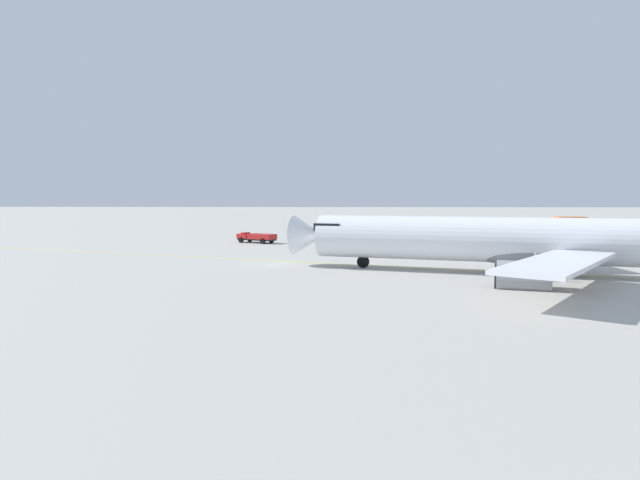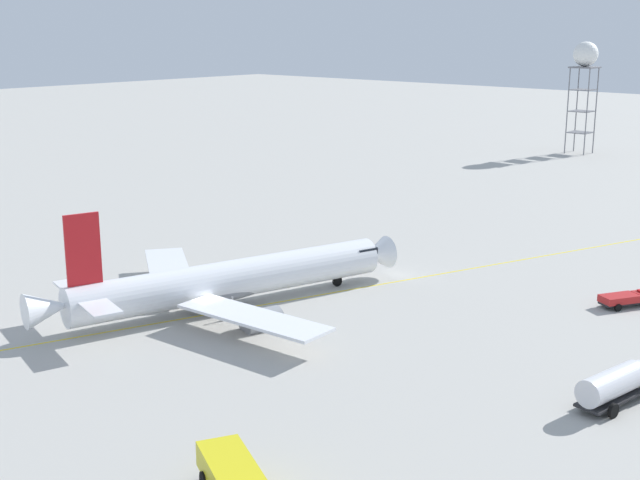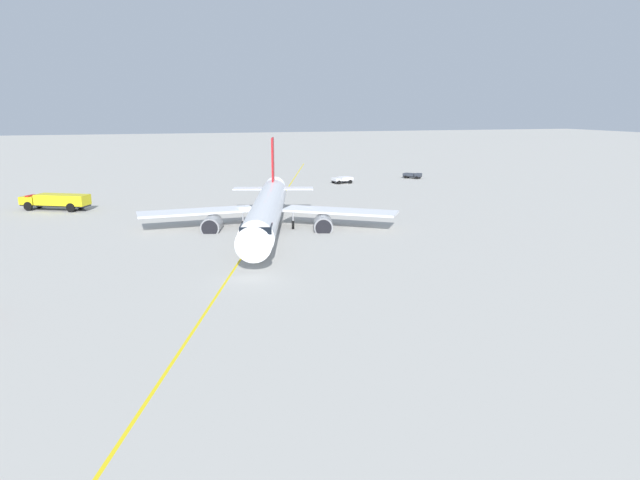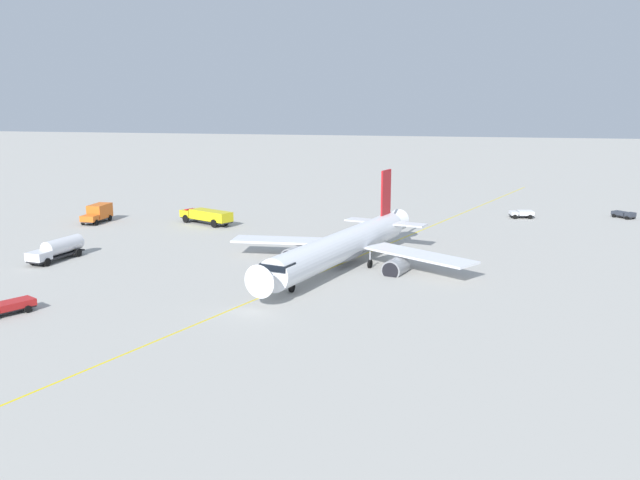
% 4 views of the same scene
% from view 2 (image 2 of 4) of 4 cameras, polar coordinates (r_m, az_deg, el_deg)
% --- Properties ---
extents(ground_plane, '(600.00, 600.00, 0.00)m').
position_cam_2_polar(ground_plane, '(82.53, -7.52, -5.39)').
color(ground_plane, '#ADAAA3').
extents(airliner_main, '(39.08, 33.64, 11.80)m').
position_cam_2_polar(airliner_main, '(85.40, -6.23, -2.81)').
color(airliner_main, white).
rests_on(airliner_main, ground_plane).
extents(fuel_tanker_truck, '(9.05, 3.85, 2.87)m').
position_cam_2_polar(fuel_tanker_truck, '(68.04, 19.29, -9.03)').
color(fuel_tanker_truck, '#232326').
rests_on(fuel_tanker_truck, ground_plane).
extents(ops_pickup_truck, '(5.96, 4.48, 1.41)m').
position_cam_2_polar(ops_pickup_truck, '(91.11, 19.82, -3.70)').
color(ops_pickup_truck, '#232326').
rests_on(ops_pickup_truck, ground_plane).
extents(radar_tower, '(5.29, 5.29, 24.05)m').
position_cam_2_polar(radar_tower, '(195.65, 17.31, 11.43)').
color(radar_tower, slate).
rests_on(radar_tower, ground_plane).
extents(taxiway_centreline, '(176.96, 60.67, 0.01)m').
position_cam_2_polar(taxiway_centreline, '(85.56, -5.43, -4.61)').
color(taxiway_centreline, yellow).
rests_on(taxiway_centreline, ground_plane).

